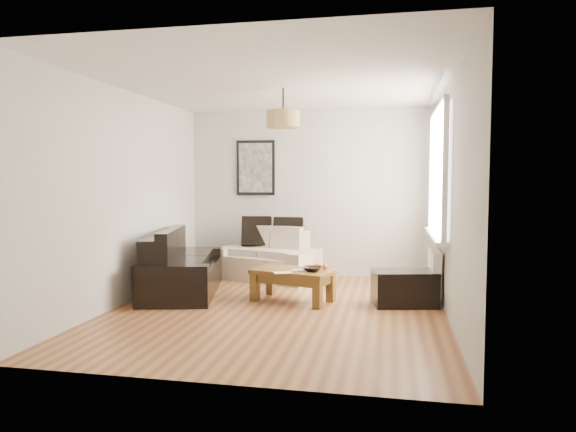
% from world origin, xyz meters
% --- Properties ---
extents(floor, '(4.50, 4.50, 0.00)m').
position_xyz_m(floor, '(0.00, 0.00, 0.00)').
color(floor, brown).
rests_on(floor, ground).
extents(ceiling, '(3.80, 4.50, 0.00)m').
position_xyz_m(ceiling, '(0.00, 0.00, 2.60)').
color(ceiling, white).
rests_on(ceiling, floor).
extents(wall_back, '(3.80, 0.04, 2.60)m').
position_xyz_m(wall_back, '(0.00, 2.25, 1.30)').
color(wall_back, silver).
rests_on(wall_back, floor).
extents(wall_front, '(3.80, 0.04, 2.60)m').
position_xyz_m(wall_front, '(0.00, -2.25, 1.30)').
color(wall_front, silver).
rests_on(wall_front, floor).
extents(wall_left, '(0.04, 4.50, 2.60)m').
position_xyz_m(wall_left, '(-1.90, 0.00, 1.30)').
color(wall_left, silver).
rests_on(wall_left, floor).
extents(wall_right, '(0.04, 4.50, 2.60)m').
position_xyz_m(wall_right, '(1.90, 0.00, 1.30)').
color(wall_right, silver).
rests_on(wall_right, floor).
extents(window_bay, '(0.14, 1.90, 1.60)m').
position_xyz_m(window_bay, '(1.86, 0.80, 1.60)').
color(window_bay, white).
rests_on(window_bay, wall_right).
extents(radiator, '(0.10, 0.90, 0.52)m').
position_xyz_m(radiator, '(1.82, 0.80, 0.38)').
color(radiator, white).
rests_on(radiator, wall_right).
extents(poster, '(0.62, 0.04, 0.87)m').
position_xyz_m(poster, '(-0.85, 2.22, 1.70)').
color(poster, black).
rests_on(poster, wall_back).
extents(pendant_shade, '(0.40, 0.40, 0.20)m').
position_xyz_m(pendant_shade, '(0.00, 0.30, 2.23)').
color(pendant_shade, tan).
rests_on(pendant_shade, ceiling).
extents(loveseat_cream, '(1.66, 1.21, 0.74)m').
position_xyz_m(loveseat_cream, '(-0.55, 1.78, 0.37)').
color(loveseat_cream, '#BBAA96').
rests_on(loveseat_cream, floor).
extents(sofa_leather, '(1.26, 1.94, 0.77)m').
position_xyz_m(sofa_leather, '(-1.43, 0.60, 0.39)').
color(sofa_leather, black).
rests_on(sofa_leather, floor).
extents(coffee_table, '(1.08, 0.78, 0.40)m').
position_xyz_m(coffee_table, '(0.10, 0.42, 0.20)').
color(coffee_table, brown).
rests_on(coffee_table, floor).
extents(ottoman, '(0.82, 0.62, 0.42)m').
position_xyz_m(ottoman, '(1.45, 0.49, 0.21)').
color(ottoman, black).
rests_on(ottoman, floor).
extents(cushion_left, '(0.47, 0.20, 0.46)m').
position_xyz_m(cushion_left, '(-0.77, 1.96, 0.71)').
color(cushion_left, black).
rests_on(cushion_left, loveseat_cream).
extents(cushion_right, '(0.45, 0.15, 0.45)m').
position_xyz_m(cushion_right, '(-0.27, 1.96, 0.70)').
color(cushion_right, black).
rests_on(cushion_right, loveseat_cream).
extents(fruit_bowl, '(0.24, 0.24, 0.06)m').
position_xyz_m(fruit_bowl, '(0.36, 0.35, 0.43)').
color(fruit_bowl, black).
rests_on(fruit_bowl, coffee_table).
extents(orange_a, '(0.07, 0.07, 0.07)m').
position_xyz_m(orange_a, '(0.41, 0.51, 0.44)').
color(orange_a, orange).
rests_on(orange_a, fruit_bowl).
extents(orange_b, '(0.09, 0.09, 0.08)m').
position_xyz_m(orange_b, '(0.49, 0.48, 0.44)').
color(orange_b, orange).
rests_on(orange_b, fruit_bowl).
extents(orange_c, '(0.07, 0.07, 0.06)m').
position_xyz_m(orange_c, '(0.37, 0.53, 0.44)').
color(orange_c, orange).
rests_on(orange_c, fruit_bowl).
extents(papers, '(0.25, 0.21, 0.01)m').
position_xyz_m(papers, '(0.02, 0.18, 0.40)').
color(papers, silver).
rests_on(papers, coffee_table).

